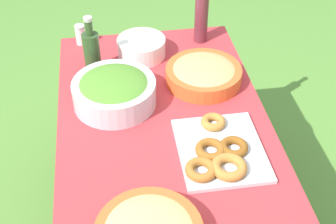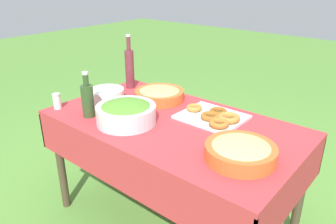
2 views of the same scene
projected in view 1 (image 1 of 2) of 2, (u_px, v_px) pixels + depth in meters
The scene contains 8 objects.
picnic_table at pixel (165, 147), 1.80m from camera, with size 1.41×0.80×0.70m.
salad_bowl at pixel (114, 90), 1.82m from camera, with size 0.33×0.33×0.12m.
donut_platter at pixel (219, 152), 1.62m from camera, with size 0.36×0.32×0.05m.
plate_stack at pixel (141, 47), 2.09m from camera, with size 0.22×0.22×0.08m.
olive_oil_bottle at pixel (92, 51), 1.96m from camera, with size 0.07×0.07×0.26m.
wine_bottle at pixel (202, 12), 2.12m from camera, with size 0.06×0.06×0.38m.
bread_bowl at pixel (204, 73), 1.94m from camera, with size 0.32×0.32×0.08m.
salt_shaker at pixel (80, 35), 2.16m from camera, with size 0.05×0.05×0.10m.
Camera 1 is at (-1.28, 0.18, 1.88)m, focal length 50.00 mm.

